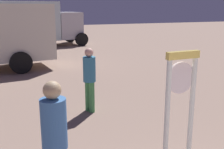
% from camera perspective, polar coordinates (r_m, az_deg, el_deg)
% --- Properties ---
extents(standing_clock, '(0.50, 0.11, 2.08)m').
position_cam_1_polar(standing_clock, '(3.97, 13.72, -6.48)').
color(standing_clock, white).
rests_on(standing_clock, ground_plane).
extents(person_near_clock, '(0.34, 0.34, 1.76)m').
position_cam_1_polar(person_near_clock, '(3.78, -11.71, -12.74)').
color(person_near_clock, '#3B9153').
rests_on(person_near_clock, ground_plane).
extents(person_distant, '(0.32, 0.32, 1.66)m').
position_cam_1_polar(person_distant, '(7.04, -4.66, -0.46)').
color(person_distant, '#428E4D').
rests_on(person_distant, ground_plane).
extents(box_truck_far, '(6.91, 3.27, 3.00)m').
position_cam_1_polar(box_truck_far, '(19.65, -16.51, 10.22)').
color(box_truck_far, silver).
rests_on(box_truck_far, ground_plane).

